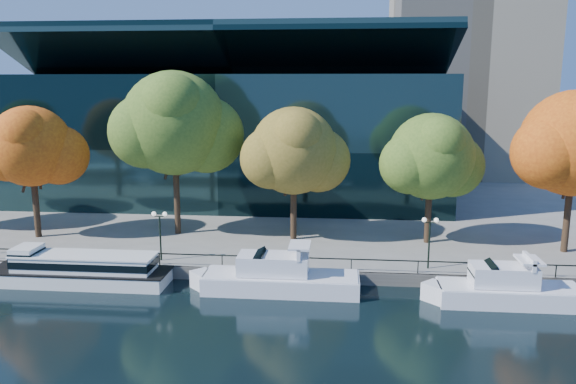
# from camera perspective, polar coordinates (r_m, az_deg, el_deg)

# --- Properties ---
(ground) EXTENTS (160.00, 160.00, 0.00)m
(ground) POSITION_cam_1_polar(r_m,az_deg,el_deg) (41.77, -7.61, -10.29)
(ground) COLOR black
(ground) RESTS_ON ground
(promenade) EXTENTS (90.00, 67.08, 1.00)m
(promenade) POSITION_cam_1_polar(r_m,az_deg,el_deg) (76.21, -1.49, -0.02)
(promenade) COLOR slate
(promenade) RESTS_ON ground
(railing) EXTENTS (88.20, 0.08, 0.99)m
(railing) POSITION_cam_1_polar(r_m,az_deg,el_deg) (44.12, -6.72, -6.43)
(railing) COLOR black
(railing) RESTS_ON promenade
(convention_building) EXTENTS (50.00, 24.57, 21.43)m
(convention_building) POSITION_cam_1_polar(r_m,az_deg,el_deg) (71.17, -5.18, 5.67)
(convention_building) COLOR black
(convention_building) RESTS_ON ground
(tour_boat) EXTENTS (15.07, 3.36, 2.86)m
(tour_boat) POSITION_cam_1_polar(r_m,az_deg,el_deg) (46.11, -20.85, -7.27)
(tour_boat) COLOR white
(tour_boat) RESTS_ON ground
(cruiser_near) EXTENTS (12.66, 3.26, 3.67)m
(cruiser_near) POSITION_cam_1_polar(r_m,az_deg,el_deg) (41.64, -1.41, -8.59)
(cruiser_near) COLOR white
(cruiser_near) RESTS_ON ground
(cruiser_far) EXTENTS (10.86, 3.01, 3.55)m
(cruiser_far) POSITION_cam_1_polar(r_m,az_deg,el_deg) (42.13, 20.97, -9.13)
(cruiser_far) COLOR white
(cruiser_far) RESTS_ON ground
(tree_1) EXTENTS (9.14, 7.50, 12.13)m
(tree_1) POSITION_cam_1_polar(r_m,az_deg,el_deg) (55.91, -24.55, 4.08)
(tree_1) COLOR black
(tree_1) RESTS_ON promenade
(tree_2) EXTENTS (11.98, 9.82, 15.27)m
(tree_2) POSITION_cam_1_polar(r_m,az_deg,el_deg) (52.86, -11.32, 6.65)
(tree_2) COLOR black
(tree_2) RESTS_ON promenade
(tree_3) EXTENTS (9.79, 8.03, 12.08)m
(tree_3) POSITION_cam_1_polar(r_m,az_deg,el_deg) (50.11, 0.75, 4.01)
(tree_3) COLOR black
(tree_3) RESTS_ON promenade
(tree_4) EXTENTS (9.46, 7.76, 11.57)m
(tree_4) POSITION_cam_1_polar(r_m,az_deg,el_deg) (50.74, 14.49, 3.33)
(tree_4) COLOR black
(tree_4) RESTS_ON promenade
(lamp_1) EXTENTS (1.26, 0.36, 4.03)m
(lamp_1) POSITION_cam_1_polar(r_m,az_deg,el_deg) (46.10, -12.90, -3.23)
(lamp_1) COLOR black
(lamp_1) RESTS_ON promenade
(lamp_2) EXTENTS (1.26, 0.36, 4.03)m
(lamp_2) POSITION_cam_1_polar(r_m,az_deg,el_deg) (44.34, 14.20, -3.87)
(lamp_2) COLOR black
(lamp_2) RESTS_ON promenade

